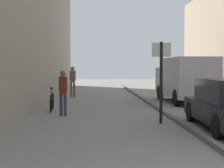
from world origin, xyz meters
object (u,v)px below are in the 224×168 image
at_px(pedestrian_main_foreground, 63,90).
at_px(delivery_van, 185,79).
at_px(pedestrian_mid_block, 73,79).
at_px(street_sign_post, 161,75).
at_px(bicycle_leaning, 52,102).

xyz_separation_m(pedestrian_main_foreground, delivery_van, (5.81, 4.60, 0.26)).
relative_size(pedestrian_mid_block, street_sign_post, 0.72).
xyz_separation_m(pedestrian_mid_block, bicycle_leaning, (-0.42, -6.74, -0.70)).
bearing_deg(delivery_van, pedestrian_mid_block, 146.53).
bearing_deg(bicycle_leaning, pedestrian_main_foreground, -72.02).
distance_m(delivery_van, street_sign_post, 6.97).
bearing_deg(pedestrian_mid_block, pedestrian_main_foreground, -94.87).
distance_m(delivery_van, bicycle_leaning, 7.16).
bearing_deg(delivery_van, bicycle_leaning, -156.51).
bearing_deg(street_sign_post, bicycle_leaning, -32.28).
bearing_deg(pedestrian_main_foreground, bicycle_leaning, -50.53).
relative_size(pedestrian_main_foreground, pedestrian_mid_block, 0.90).
bearing_deg(pedestrian_mid_block, bicycle_leaning, -99.76).
height_order(pedestrian_mid_block, delivery_van, delivery_van).
bearing_deg(bicycle_leaning, pedestrian_mid_block, 83.11).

